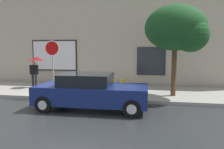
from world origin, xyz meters
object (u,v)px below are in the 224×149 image
(pedestrian_with_umbrella, at_px, (36,63))
(street_tree, at_px, (178,29))
(fire_hydrant, at_px, (123,87))
(parked_car, at_px, (91,92))
(stop_sign, at_px, (53,57))

(pedestrian_with_umbrella, xyz_separation_m, street_tree, (8.02, -1.10, 1.76))
(fire_hydrant, xyz_separation_m, pedestrian_with_umbrella, (-5.43, 1.24, 1.04))
(fire_hydrant, height_order, street_tree, street_tree)
(parked_car, relative_size, street_tree, 1.01)
(stop_sign, bearing_deg, street_tree, 8.10)
(street_tree, bearing_deg, pedestrian_with_umbrella, 172.22)
(fire_hydrant, relative_size, street_tree, 0.19)
(fire_hydrant, relative_size, pedestrian_with_umbrella, 0.45)
(pedestrian_with_umbrella, bearing_deg, fire_hydrant, -12.81)
(parked_car, height_order, fire_hydrant, parked_car)
(pedestrian_with_umbrella, bearing_deg, parked_car, -38.10)
(pedestrian_with_umbrella, relative_size, stop_sign, 0.69)
(stop_sign, bearing_deg, parked_car, -32.29)
(parked_car, distance_m, pedestrian_with_umbrella, 5.61)
(pedestrian_with_umbrella, distance_m, street_tree, 8.29)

